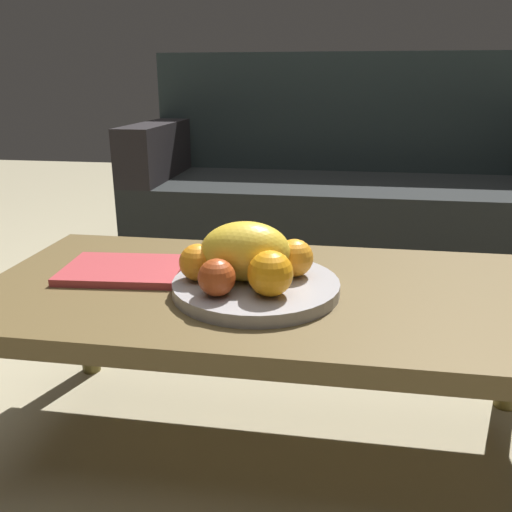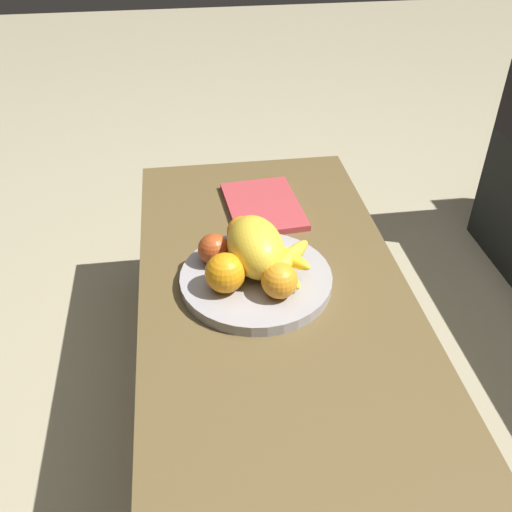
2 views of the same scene
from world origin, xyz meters
name	(u,v)px [view 2 (image 2 of 2)]	position (x,y,z in m)	size (l,w,h in m)	color
ground_plane	(273,411)	(0.00, 0.00, 0.00)	(8.00, 8.00, 0.00)	tan
coffee_table	(276,308)	(0.00, 0.00, 0.35)	(1.19, 0.58, 0.39)	brown
fruit_bowl	(256,279)	(-0.04, -0.04, 0.40)	(0.33, 0.33, 0.03)	#9B9798
melon_large_front	(255,247)	(-0.06, -0.04, 0.47)	(0.17, 0.12, 0.12)	yellow
orange_front	(225,274)	(0.00, -0.11, 0.46)	(0.08, 0.08, 0.08)	orange
orange_left	(277,281)	(0.03, 0.00, 0.45)	(0.07, 0.07, 0.07)	orange
orange_right	(243,232)	(-0.15, -0.05, 0.45)	(0.07, 0.07, 0.07)	orange
apple_front	(214,249)	(-0.09, -0.12, 0.45)	(0.07, 0.07, 0.07)	#AA421B
banana_bunch	(282,262)	(-0.03, 0.02, 0.45)	(0.16, 0.14, 0.06)	gold
magazine	(263,206)	(-0.33, 0.02, 0.40)	(0.25, 0.18, 0.02)	#AE3B3F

